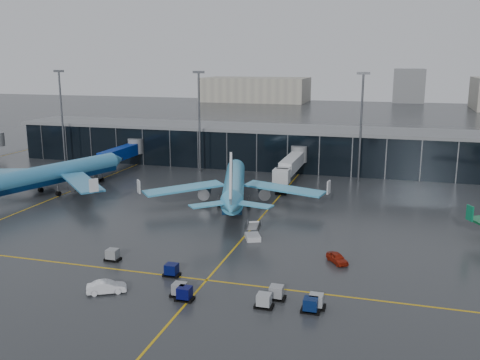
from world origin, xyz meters
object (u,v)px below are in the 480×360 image
(airliner_arkefly, at_px, (56,162))
(mobile_airstair, at_px, (253,235))
(airliner_klm_near, at_px, (234,172))
(service_van_white, at_px, (107,287))
(service_van_red, at_px, (337,258))
(baggage_carts, at_px, (222,288))

(airliner_arkefly, height_order, mobile_airstair, airliner_arkefly)
(airliner_klm_near, xyz_separation_m, service_van_white, (-3.23, -44.14, -5.75))
(service_van_red, distance_m, service_van_white, 32.03)
(service_van_red, relative_size, service_van_white, 0.87)
(airliner_klm_near, bearing_deg, service_van_red, -63.62)
(airliner_arkefly, height_order, airliner_klm_near, airliner_arkefly)
(baggage_carts, bearing_deg, airliner_arkefly, 142.20)
(airliner_klm_near, xyz_separation_m, baggage_carts, (10.65, -40.33, -5.79))
(service_van_red, bearing_deg, airliner_arkefly, 122.86)
(service_van_white, bearing_deg, airliner_klm_near, -33.18)
(baggage_carts, xyz_separation_m, service_van_white, (-13.88, -3.81, 0.04))
(airliner_arkefly, xyz_separation_m, airliner_klm_near, (40.01, 1.03, -0.18))
(airliner_klm_near, height_order, baggage_carts, airliner_klm_near)
(baggage_carts, bearing_deg, service_van_red, 48.81)
(service_van_red, xyz_separation_m, service_van_white, (-26.41, -18.13, 0.08))
(airliner_klm_near, bearing_deg, airliner_arkefly, 166.15)
(airliner_arkefly, xyz_separation_m, service_van_red, (63.19, -24.98, -6.01))
(mobile_airstair, relative_size, service_van_red, 0.90)
(airliner_arkefly, bearing_deg, baggage_carts, -20.26)
(mobile_airstair, xyz_separation_m, service_van_red, (14.18, -6.48, -0.05))
(airliner_arkefly, xyz_separation_m, baggage_carts, (50.66, -39.30, -5.97))
(airliner_klm_near, bearing_deg, baggage_carts, -90.53)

